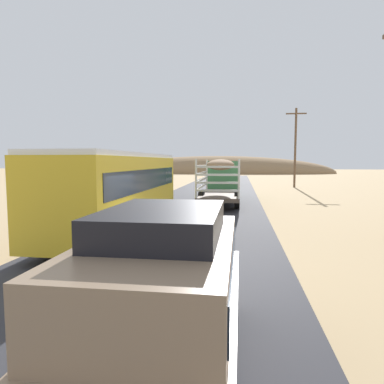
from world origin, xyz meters
TOP-DOWN VIEW (x-y plane):
  - ground_plane at (0.00, 0.00)m, footprint 240.00×240.00m
  - road_surface at (0.00, 0.00)m, footprint 8.00×120.00m
  - road_centre_line at (0.00, 0.00)m, footprint 0.16×117.60m
  - suv_near at (1.60, -5.71)m, footprint 1.90×4.62m
  - livestock_truck at (1.31, 15.31)m, footprint 2.53×9.70m
  - bus at (-2.28, 3.21)m, footprint 2.54×10.00m
  - car_far at (1.03, 31.21)m, footprint 1.80×4.40m
  - power_pole_mid at (8.60, 29.27)m, footprint 2.20×0.24m
  - distant_hill at (-3.30, 75.06)m, footprint 57.42×17.40m

SIDE VIEW (x-z plane):
  - ground_plane at x=0.00m, z-range 0.00..0.00m
  - distant_hill at x=-3.30m, z-range -4.24..4.24m
  - road_surface at x=0.00m, z-range 0.00..0.02m
  - road_centre_line at x=0.00m, z-range 0.02..0.02m
  - car_far at x=1.03m, z-range -0.04..1.42m
  - suv_near at x=1.60m, z-range 0.01..2.29m
  - bus at x=-2.28m, z-range 0.14..3.35m
  - livestock_truck at x=1.31m, z-range 0.28..3.30m
  - power_pole_mid at x=8.60m, z-range 0.30..9.04m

